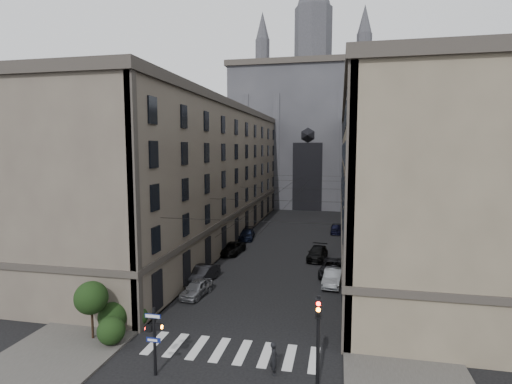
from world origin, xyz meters
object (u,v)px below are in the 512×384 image
Objects in this scene: car_left_midnear at (202,274)px; car_right_midnear at (334,268)px; car_left_far at (247,234)px; pedestrian_signal_left at (154,336)px; car_left_near at (196,288)px; traffic_light_right at (318,331)px; pedestrian at (274,358)px; car_right_midfar at (317,253)px; car_right_far at (336,228)px; car_right_near at (333,277)px; gothic_tower at (312,127)px; car_left_midfar at (232,248)px.

car_left_midnear and car_right_midnear have the same top height.
pedestrian_signal_left is at bearing -92.02° from car_left_far.
car_right_midnear is (11.62, 8.21, 0.09)m from car_left_near.
traffic_light_right is 3.60m from pedestrian.
car_left_midnear is (-0.71, 3.55, 0.09)m from car_left_near.
pedestrian reaches higher than car_right_midfar.
car_right_near is at bearing -90.07° from car_right_far.
traffic_light_right is (9.11, 0.42, 0.97)m from pedestrian_signal_left.
gothic_tower is 14.19× the size of car_left_near.
car_left_midfar is at bearing -96.50° from car_left_far.
car_left_near is 2.16× the size of pedestrian.
gothic_tower is 73.97m from pedestrian.
car_right_far reaches higher than car_left_midfar.
car_left_midfar is (-0.71, 14.21, -0.01)m from car_left_near.
pedestrian_signal_left is 0.71× the size of car_right_midnear.
car_left_far is at bearing -151.40° from car_right_far.
pedestrian_signal_left reaches higher than car_left_midnear.
car_left_midnear is 12.44m from car_right_near.
car_right_near is 16.14m from pedestrian.
traffic_light_right is 16.27m from car_left_near.
car_left_near is at bearing 25.55° from pedestrian.
car_left_near reaches higher than car_left_midfar.
car_left_far is 13.36m from car_right_midfar.
traffic_light_right reaches higher than car_left_near.
gothic_tower reaches higher than car_left_midfar.
traffic_light_right is 20.00m from car_right_midnear.
car_right_midnear is at bearing 88.45° from traffic_light_right.
pedestrian is at bearing -88.34° from car_right_midfar.
car_right_far is at bearing 94.76° from car_right_midnear.
traffic_light_right is at bearing -77.30° from car_left_far.
pedestrian_signal_left is (-3.51, -73.46, -15.48)m from gothic_tower.
car_right_midnear is 19.00m from pedestrian.
pedestrian is (-3.02, -15.86, 0.19)m from car_right_near.
traffic_light_right is at bearing -126.91° from pedestrian.
car_left_midfar is at bearing 97.77° from car_left_midnear.
pedestrian_signal_left is 15.89m from car_left_midnear.
car_left_far is at bearing 99.01° from car_left_near.
pedestrian is at bearing 12.78° from pedestrian_signal_left.
pedestrian_signal_left is 2.11× the size of pedestrian.
pedestrian_signal_left is at bearing -103.19° from car_right_far.
car_right_midnear is 1.32× the size of car_right_far.
car_left_midfar is at bearing 6.98° from pedestrian.
gothic_tower reaches higher than car_right_near.
car_right_near is at bearing -60.49° from car_left_far.
pedestrian reaches higher than car_right_far.
traffic_light_right is (5.60, -73.04, -14.51)m from gothic_tower.
traffic_light_right is 40.69m from car_right_far.
car_right_far is (9.71, 41.03, -1.59)m from pedestrian_signal_left.
car_left_far is (0.00, 8.06, 0.03)m from car_left_midfar.
pedestrian_signal_left is 0.77× the size of traffic_light_right.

